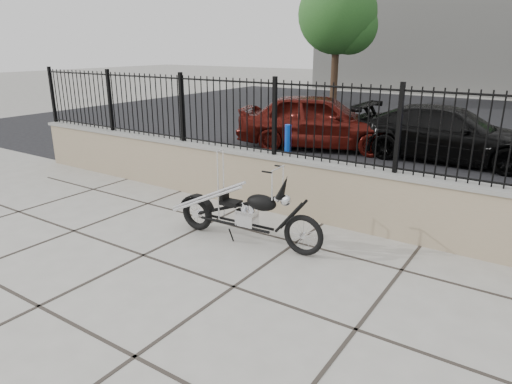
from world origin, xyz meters
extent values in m
plane|color=#99968E|center=(0.00, 0.00, 0.00)|extent=(90.00, 90.00, 0.00)
plane|color=black|center=(0.00, 12.50, 0.00)|extent=(30.00, 30.00, 0.00)
cube|color=gray|center=(0.00, 2.50, 0.48)|extent=(14.00, 0.36, 0.96)
cube|color=black|center=(0.00, 2.50, 1.56)|extent=(14.00, 0.08, 1.20)
imported|color=#4B0F0A|center=(-2.55, 7.32, 0.74)|extent=(4.65, 3.04, 1.47)
imported|color=black|center=(0.65, 7.79, 0.64)|extent=(4.44, 1.81, 1.29)
cylinder|color=#0B36A5|center=(-1.77, 4.30, 0.56)|extent=(0.18, 0.18, 1.13)
cylinder|color=#382619|center=(-6.28, 16.42, 1.64)|extent=(0.33, 0.33, 3.29)
sphere|color=#27682A|center=(-6.28, 16.42, 4.16)|extent=(3.50, 3.50, 3.50)
camera|label=1|loc=(2.83, -3.76, 2.68)|focal=32.00mm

